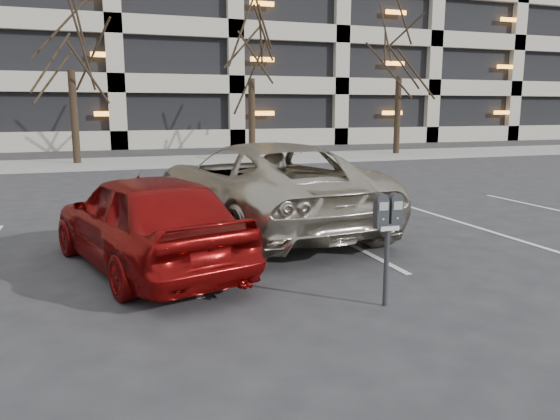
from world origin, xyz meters
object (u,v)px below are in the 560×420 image
suv_silver (262,186)px  tree_d (401,27)px  car_red (145,220)px  tree_b (67,9)px  tree_c (251,27)px  parking_meter (388,222)px

suv_silver → tree_d: bearing=-136.0°
tree_d → suv_silver: tree_d is taller
car_red → tree_d: bearing=-146.5°
tree_b → suv_silver: size_ratio=1.33×
tree_d → tree_b: bearing=180.0°
tree_b → tree_c: size_ratio=1.06×
tree_b → parking_meter: tree_b is taller
parking_meter → car_red: 3.36m
tree_c → parking_meter: 18.12m
tree_b → tree_d: bearing=0.0°
tree_b → tree_c: 7.01m
tree_c → car_red: size_ratio=1.88×
tree_b → parking_meter: (3.51, -17.20, -4.81)m
parking_meter → tree_d: bearing=61.9°
suv_silver → car_red: 2.97m
suv_silver → tree_b: bearing=-81.9°
parking_meter → car_red: (-2.37, 2.36, -0.27)m
suv_silver → car_red: size_ratio=1.49×
parking_meter → suv_silver: suv_silver is taller
tree_d → suv_silver: (-10.60, -12.92, -4.99)m
parking_meter → tree_b: bearing=104.8°
parking_meter → suv_silver: (-0.11, 4.28, -0.16)m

